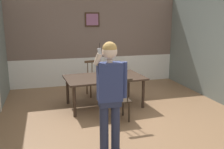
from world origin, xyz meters
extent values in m
plane|color=#846042|center=(0.00, 0.00, 0.00)|extent=(6.50, 6.50, 0.00)
cube|color=#756056|center=(0.00, 2.95, 1.82)|extent=(5.30, 0.12, 1.93)
cube|color=white|center=(0.00, 2.96, 0.43)|extent=(5.30, 0.14, 0.86)
cube|color=white|center=(0.00, 2.93, 0.86)|extent=(5.30, 0.05, 0.06)
cube|color=#382314|center=(-0.09, 2.88, 2.02)|extent=(0.44, 0.03, 0.42)
cube|color=#935A7F|center=(-0.09, 2.86, 2.02)|extent=(0.36, 0.01, 0.34)
cube|color=#38281E|center=(-0.22, 0.86, 0.70)|extent=(1.89, 1.20, 0.04)
cylinder|color=#38281E|center=(-1.00, 0.37, 0.34)|extent=(0.07, 0.07, 0.68)
cylinder|color=#38281E|center=(0.62, 0.48, 0.34)|extent=(0.07, 0.07, 0.68)
cylinder|color=#38281E|center=(-1.06, 1.24, 0.34)|extent=(0.07, 0.07, 0.68)
cylinder|color=#38281E|center=(0.56, 1.36, 0.34)|extent=(0.07, 0.07, 0.68)
cube|color=#2D2319|center=(-0.15, -0.03, 0.44)|extent=(0.47, 0.47, 0.03)
cube|color=#2D2319|center=(-0.15, -0.24, 0.89)|extent=(0.46, 0.05, 0.06)
cylinder|color=#2D2319|center=(-0.29, -0.24, 0.69)|extent=(0.02, 0.02, 0.47)
cylinder|color=#2D2319|center=(-0.15, -0.24, 0.69)|extent=(0.02, 0.02, 0.47)
cylinder|color=#2D2319|center=(-0.01, -0.23, 0.69)|extent=(0.02, 0.02, 0.47)
cylinder|color=#2D2319|center=(-0.34, 0.16, 0.21)|extent=(0.04, 0.04, 0.43)
cylinder|color=#2D2319|center=(0.03, 0.16, 0.21)|extent=(0.04, 0.04, 0.43)
cylinder|color=#2D2319|center=(-0.34, -0.21, 0.21)|extent=(0.04, 0.04, 0.43)
cylinder|color=#2D2319|center=(0.03, -0.21, 0.21)|extent=(0.04, 0.04, 0.43)
cube|color=#513823|center=(-0.28, 1.75, 0.44)|extent=(0.47, 0.47, 0.03)
cube|color=#513823|center=(-0.30, 1.93, 0.91)|extent=(0.42, 0.10, 0.06)
cylinder|color=#513823|center=(-0.18, 1.95, 0.69)|extent=(0.02, 0.02, 0.49)
cylinder|color=#513823|center=(-0.30, 1.93, 0.69)|extent=(0.02, 0.02, 0.49)
cylinder|color=#513823|center=(-0.43, 1.92, 0.69)|extent=(0.02, 0.02, 0.49)
cylinder|color=#513823|center=(-0.09, 1.61, 0.21)|extent=(0.04, 0.04, 0.42)
cylinder|color=#513823|center=(-0.42, 1.56, 0.21)|extent=(0.04, 0.04, 0.42)
cylinder|color=#513823|center=(-0.14, 1.94, 0.21)|extent=(0.04, 0.04, 0.42)
cylinder|color=#513823|center=(-0.47, 1.89, 0.21)|extent=(0.04, 0.04, 0.42)
cylinder|color=#282E49|center=(-0.53, -1.16, 0.42)|extent=(0.14, 0.14, 0.84)
cylinder|color=#282E49|center=(-0.72, -1.15, 0.42)|extent=(0.14, 0.14, 0.84)
cube|color=#282E49|center=(-0.62, -1.15, 0.81)|extent=(0.34, 0.19, 0.12)
cube|color=navy|center=(-0.62, -1.15, 1.14)|extent=(0.38, 0.21, 0.60)
cylinder|color=navy|center=(-0.39, -1.16, 1.16)|extent=(0.09, 0.09, 0.57)
cylinder|color=beige|center=(-0.81, -1.17, 1.50)|extent=(0.16, 0.14, 0.19)
cylinder|color=beige|center=(-0.62, -1.15, 1.46)|extent=(0.09, 0.09, 0.05)
sphere|color=beige|center=(-0.62, -1.15, 1.60)|extent=(0.23, 0.23, 0.23)
sphere|color=tan|center=(-0.62, -1.15, 1.64)|extent=(0.22, 0.22, 0.22)
cube|color=#B7B7BC|center=(-0.78, -1.18, 1.58)|extent=(0.07, 0.04, 0.17)
cylinder|color=black|center=(-0.78, -1.18, 1.70)|extent=(0.01, 0.01, 0.08)
camera|label=1|loc=(-1.57, -4.68, 2.11)|focal=39.88mm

